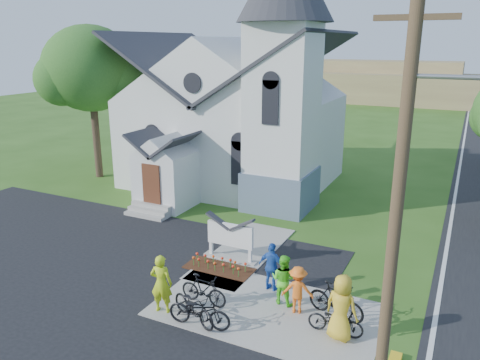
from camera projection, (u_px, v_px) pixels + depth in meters
The scene contains 19 objects.
ground at pixel (218, 307), 14.93m from camera, with size 120.00×120.00×0.00m, color #305618.
parking_lot at pixel (13, 287), 16.17m from camera, with size 20.00×16.00×0.02m, color black.
sidewalk at pixel (267, 310), 14.72m from camera, with size 7.00×4.00×0.05m, color #9A968B.
church at pixel (238, 95), 26.50m from camera, with size 12.35×12.00×13.00m.
church_sign at pixel (230, 235), 17.90m from camera, with size 2.20×0.40×1.70m.
flower_bed at pixel (219, 269), 17.41m from camera, with size 2.60×1.10×0.07m, color #391D0F.
utility_pole at pixel (403, 178), 9.83m from camera, with size 3.45×0.28×10.00m.
tree_lot_corner at pixel (90, 69), 27.59m from camera, with size 5.60×5.60×9.15m.
distant_hills at pixel (447, 89), 61.33m from camera, with size 61.00×10.00×5.60m.
cyclist_0 at pixel (161, 283), 14.39m from camera, with size 0.69×0.45×1.90m, color #B8D619.
bike_0 at pixel (194, 306), 13.98m from camera, with size 0.67×1.91×1.00m, color black.
cyclist_1 at pixel (283, 279), 14.88m from camera, with size 0.81×0.63×1.66m, color #54E02A.
bike_1 at pixel (204, 290), 14.91m from camera, with size 0.47×1.66×1.00m, color black.
cyclist_2 at pixel (272, 267), 15.68m from camera, with size 0.99×0.41×1.69m, color blue.
bike_2 at pixel (199, 311), 13.71m from camera, with size 0.68×1.95×1.02m, color black.
cyclist_3 at pixel (298, 290), 14.39m from camera, with size 0.99×0.57×1.53m, color orange.
bike_3 at pixel (336, 301), 14.18m from camera, with size 0.52×1.85×1.11m, color black.
cyclist_4 at pixel (341, 308), 13.04m from camera, with size 0.96×0.62×1.96m, color gold.
bike_4 at pixel (336, 321), 13.39m from camera, with size 0.56×1.60×0.84m, color black.
Camera 1 is at (6.46, -11.49, 8.15)m, focal length 35.00 mm.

